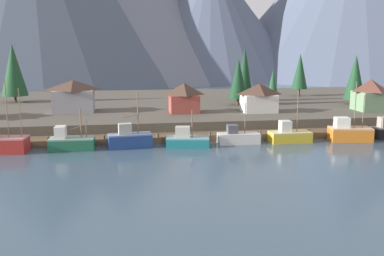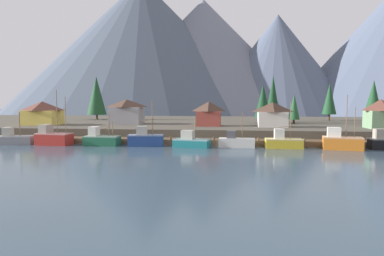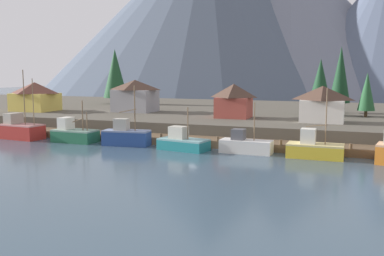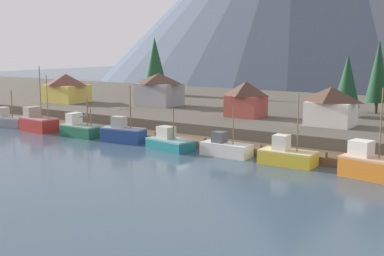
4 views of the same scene
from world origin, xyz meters
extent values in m
cube|color=#384C5B|center=(0.00, 20.00, -0.50)|extent=(400.00, 400.00, 1.00)
cube|color=brown|center=(0.00, 2.00, 0.50)|extent=(80.00, 4.00, 1.00)
cylinder|color=brown|center=(-36.00, 0.20, 0.80)|extent=(0.36, 0.36, 1.60)
cylinder|color=brown|center=(-28.00, 0.20, 0.80)|extent=(0.36, 0.36, 1.60)
cylinder|color=brown|center=(-20.00, 0.20, 0.80)|extent=(0.36, 0.36, 1.60)
cylinder|color=brown|center=(-12.00, 0.20, 0.80)|extent=(0.36, 0.36, 1.60)
cylinder|color=brown|center=(-4.00, 0.20, 0.80)|extent=(0.36, 0.36, 1.60)
cylinder|color=brown|center=(4.00, 0.20, 0.80)|extent=(0.36, 0.36, 1.60)
cylinder|color=brown|center=(12.00, 0.20, 0.80)|extent=(0.36, 0.36, 1.60)
cylinder|color=brown|center=(20.00, 0.20, 0.80)|extent=(0.36, 0.36, 1.60)
cylinder|color=brown|center=(28.00, 0.20, 0.80)|extent=(0.36, 0.36, 1.60)
cube|color=#4C473D|center=(0.00, 32.00, 1.25)|extent=(400.00, 56.00, 2.50)
cone|color=#475160|center=(-47.29, 147.27, 39.74)|extent=(157.88, 157.88, 79.47)
cone|color=slate|center=(-11.05, 154.55, 34.28)|extent=(134.01, 134.01, 68.55)
cone|color=#4C566B|center=(31.55, 139.14, 27.47)|extent=(84.91, 84.91, 54.93)
cube|color=gray|center=(-33.17, -1.86, 0.69)|extent=(6.56, 3.44, 1.38)
cube|color=#9F9FA2|center=(-33.17, -1.86, 1.48)|extent=(6.56, 3.44, 0.20)
cube|color=#B2AD9E|center=(-34.63, -2.07, 2.38)|extent=(1.69, 2.11, 1.60)
cylinder|color=brown|center=(-32.44, -1.75, 3.83)|extent=(0.17, 0.17, 4.49)
cube|color=maroon|center=(-25.51, -2.02, 0.99)|extent=(6.52, 3.71, 1.99)
cube|color=#AD6C6A|center=(-25.51, -2.02, 2.09)|extent=(6.52, 3.71, 0.20)
cube|color=gray|center=(-27.19, -1.86, 2.97)|extent=(1.83, 2.52, 1.56)
cylinder|color=brown|center=(-24.80, -2.08, 6.17)|extent=(0.13, 0.13, 7.96)
cylinder|color=brown|center=(-23.06, -2.24, 5.54)|extent=(0.11, 0.11, 6.71)
cube|color=#1E5B3D|center=(-16.40, -1.74, 0.77)|extent=(6.33, 3.18, 1.55)
cube|color=gray|center=(-16.40, -1.74, 1.65)|extent=(6.33, 3.18, 0.20)
cube|color=silver|center=(-17.92, -1.70, 2.59)|extent=(1.51, 2.12, 1.68)
cylinder|color=brown|center=(-15.05, -1.77, 3.81)|extent=(0.17, 0.17, 4.12)
cylinder|color=brown|center=(-14.35, -1.79, 3.04)|extent=(0.14, 0.14, 2.59)
cylinder|color=brown|center=(-15.82, -1.75, 3.12)|extent=(1.88, 0.16, 0.70)
cube|color=navy|center=(-8.23, -1.69, 0.93)|extent=(6.50, 3.13, 1.86)
cube|color=#6C7DA2|center=(-8.23, -1.69, 1.96)|extent=(6.50, 3.13, 0.20)
cube|color=#B2AD9E|center=(-8.91, -1.78, 2.83)|extent=(2.00, 1.63, 1.55)
cylinder|color=brown|center=(-6.99, -1.54, 5.04)|extent=(0.16, 0.16, 5.97)
cylinder|color=brown|center=(-7.96, -1.66, 4.68)|extent=(2.41, 0.41, 0.59)
cube|color=#196B70|center=(0.20, -2.17, 0.61)|extent=(6.67, 4.00, 1.22)
cube|color=#679496|center=(0.20, -2.17, 1.32)|extent=(6.67, 4.00, 0.20)
cube|color=#B2AD9E|center=(-0.53, -2.04, 2.19)|extent=(2.37, 1.99, 1.54)
cylinder|color=brown|center=(0.83, -2.28, 3.42)|extent=(0.16, 0.16, 4.00)
cube|color=silver|center=(8.11, -1.40, 0.70)|extent=(6.30, 2.56, 1.39)
cube|color=silver|center=(8.11, -1.40, 1.49)|extent=(6.30, 2.56, 0.20)
cube|color=#4C4C51|center=(7.11, -1.38, 2.24)|extent=(1.55, 1.56, 1.30)
cylinder|color=brown|center=(9.06, -1.42, 3.89)|extent=(0.13, 0.13, 4.60)
cube|color=gold|center=(16.20, -1.57, 0.71)|extent=(6.26, 2.86, 1.43)
cube|color=tan|center=(16.20, -1.57, 1.53)|extent=(6.26, 2.86, 0.20)
cube|color=silver|center=(15.38, -1.57, 2.49)|extent=(1.63, 1.65, 1.72)
cylinder|color=brown|center=(17.27, -1.57, 4.81)|extent=(0.13, 0.13, 6.37)
cylinder|color=brown|center=(16.30, -1.57, 3.73)|extent=(2.43, 0.09, 0.37)
cube|color=#CC6B1E|center=(25.76, -2.25, 0.96)|extent=(6.69, 4.15, 1.93)
cube|color=tan|center=(25.76, -2.25, 2.03)|extent=(6.69, 4.15, 0.20)
cube|color=silver|center=(24.39, -2.02, 2.92)|extent=(2.38, 2.23, 1.58)
cylinder|color=brown|center=(26.26, -2.34, 5.65)|extent=(0.13, 0.13, 7.05)
cylinder|color=brown|center=(27.53, -2.55, 4.64)|extent=(0.11, 0.11, 5.02)
cube|color=gray|center=(31.97, -1.44, 2.67)|extent=(1.76, 1.68, 1.63)
cube|color=#9E4238|center=(2.04, 14.93, 4.14)|extent=(5.25, 4.63, 3.28)
pyramid|color=#422D23|center=(2.04, 14.93, 6.86)|extent=(5.52, 4.86, 2.16)
cube|color=#6B8E66|center=(37.29, 12.21, 4.31)|extent=(5.10, 5.38, 3.62)
pyramid|color=brown|center=(37.29, 12.21, 7.30)|extent=(5.36, 5.65, 2.36)
cube|color=silver|center=(15.83, 13.41, 4.13)|extent=(6.09, 4.63, 3.26)
pyramid|color=#422D23|center=(15.83, 13.41, 6.79)|extent=(6.40, 4.87, 2.05)
cube|color=gold|center=(-36.68, 13.94, 4.18)|extent=(7.68, 6.14, 3.35)
pyramid|color=brown|center=(-36.68, 13.94, 6.90)|extent=(8.07, 6.45, 2.09)
cube|color=gray|center=(-18.11, 19.27, 4.53)|extent=(7.33, 5.72, 4.07)
pyramid|color=#422D23|center=(-18.11, 19.27, 7.48)|extent=(7.70, 6.01, 1.84)
cylinder|color=#4C3823|center=(14.64, 24.06, 3.20)|extent=(0.50, 0.50, 1.40)
cone|color=#14381E|center=(14.64, 24.06, 7.99)|extent=(4.02, 4.02, 8.17)
cylinder|color=#4C3823|center=(39.37, 21.80, 3.04)|extent=(0.50, 0.50, 1.08)
cone|color=#194223|center=(39.37, 21.80, 8.22)|extent=(4.39, 4.39, 9.27)
cylinder|color=#4C3823|center=(34.00, 38.48, 3.39)|extent=(0.50, 0.50, 1.77)
cone|color=#194223|center=(34.00, 38.48, 8.58)|extent=(3.85, 3.85, 8.63)
cylinder|color=#4C3823|center=(22.02, 23.77, 3.03)|extent=(0.50, 0.50, 1.06)
cone|color=#1E4C28|center=(22.02, 23.77, 6.66)|extent=(2.78, 2.78, 6.21)
cylinder|color=#4C3823|center=(-32.31, 36.12, 3.22)|extent=(0.50, 0.50, 1.45)
cone|color=#194223|center=(-32.31, 36.12, 9.57)|extent=(5.61, 5.61, 11.24)
cylinder|color=#4C3823|center=(17.65, 30.04, 3.42)|extent=(0.50, 0.50, 1.84)
cone|color=#14381E|center=(17.65, 30.04, 9.38)|extent=(3.64, 3.64, 10.10)
camera|label=1|loc=(-9.06, -65.20, 14.44)|focal=41.45mm
camera|label=2|loc=(7.42, -64.00, 8.46)|focal=33.20mm
camera|label=3|loc=(20.07, -51.65, 9.64)|focal=40.07mm
camera|label=4|loc=(38.47, -53.78, 13.17)|focal=47.47mm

